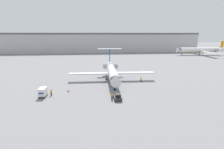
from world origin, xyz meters
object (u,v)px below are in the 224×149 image
Objects in this scene: airplane_main at (112,71)px; luggage_cart at (43,92)px; pushback_tug at (117,97)px; worker_near_tug at (112,96)px; worker_on_apron at (51,92)px; traffic_cone_left at (68,91)px; airplane_parked_far_left at (200,50)px; worker_by_wing at (141,79)px.

luggage_cart is (-19.59, -14.35, -2.13)m from airplane_main.
pushback_tug is 1.42× the size of luggage_cart.
worker_on_apron is at bearing 162.81° from worker_near_tug.
luggage_cart reaches higher than traffic_cone_left.
worker_on_apron is (-17.69, -13.60, -2.42)m from airplane_main.
airplane_main is 16.19× the size of worker_near_tug.
luggage_cart is 127.83m from airplane_parked_far_left.
airplane_main is 10.30× the size of luggage_cart.
worker_on_apron is 125.90m from airplane_parked_far_left.
worker_near_tug is 1.08× the size of worker_by_wing.
airplane_parked_far_left is (79.05, 87.73, 3.02)m from worker_near_tug.
airplane_parked_far_left is at bearing 46.88° from worker_by_wing.
airplane_parked_far_left reaches higher than pushback_tug.
worker_near_tug is 118.13m from airplane_parked_far_left.
pushback_tug is 2.23× the size of worker_near_tug.
worker_on_apron is 2.30× the size of traffic_cone_left.
airplane_parked_far_left is (67.25, 71.81, 3.11)m from worker_by_wing.
airplane_main is at bearing 37.55° from worker_on_apron.
luggage_cart is 1.70× the size of worker_by_wing.
worker_by_wing is 24.88m from traffic_cone_left.
traffic_cone_left is 0.02× the size of airplane_parked_far_left.
luggage_cart reaches higher than worker_near_tug.
worker_near_tug is at bearing -17.19° from worker_on_apron.
luggage_cart is 18.05m from worker_near_tug.
worker_by_wing is 0.97× the size of worker_on_apron.
airplane_main is at bearing 38.76° from traffic_cone_left.
worker_by_wing is at bearing -14.49° from airplane_main.
worker_near_tug is at bearing -96.25° from airplane_main.
traffic_cone_left is (4.07, 2.66, -0.55)m from worker_on_apron.
pushback_tug reaches higher than traffic_cone_left.
luggage_cart is at bearing -150.23° from traffic_cone_left.
airplane_main is at bearing 165.51° from worker_by_wing.
airplane_parked_far_left reaches higher than worker_near_tug.
worker_by_wing reaches higher than pushback_tug.
pushback_tug is 5.40× the size of traffic_cone_left.
worker_near_tug reaches higher than pushback_tug.
traffic_cone_left is at bearing 150.75° from pushback_tug.
worker_near_tug reaches higher than worker_by_wing.
worker_near_tug reaches higher than worker_on_apron.
pushback_tug is at bearing -29.25° from traffic_cone_left.
pushback_tug is at bearing 9.37° from worker_near_tug.
airplane_main is 0.78× the size of airplane_parked_far_left.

